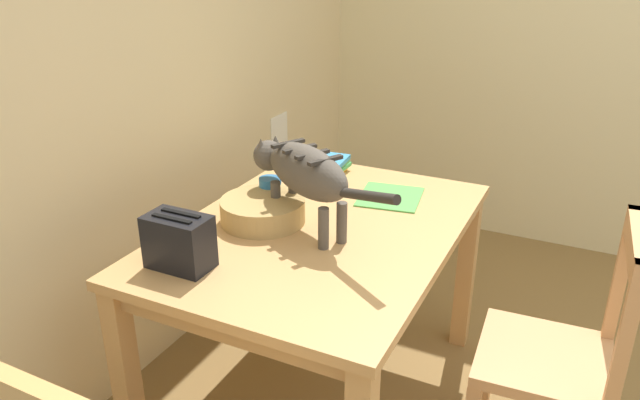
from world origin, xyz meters
The scene contains 10 objects.
wall_rear centered at (0.00, 2.15, 1.25)m, with size 4.51×0.11×2.50m.
dining_table centered at (0.14, 1.35, 0.67)m, with size 1.30×0.93×0.75m.
cat centered at (0.10, 1.39, 0.96)m, with size 0.39×0.68×0.31m.
saucer_bowl centered at (0.20, 1.59, 0.77)m, with size 0.19×0.19×0.03m, color #3657B6.
coffee_mug centered at (0.21, 1.59, 0.83)m, with size 0.12×0.08×0.09m.
magazine centered at (0.49, 1.21, 0.76)m, with size 0.26×0.23×0.01m, color #52A74B.
book_stack centered at (0.62, 1.53, 0.79)m, with size 0.19×0.14×0.07m.
wicker_basket centered at (0.08, 1.55, 0.80)m, with size 0.30×0.30×0.09m.
toaster centered at (-0.32, 1.61, 0.84)m, with size 0.12×0.20×0.18m.
wooden_chair_far centered at (0.17, 0.50, 0.45)m, with size 0.44×0.44×0.92m.
Camera 1 is at (-1.63, 0.48, 1.69)m, focal length 34.38 mm.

